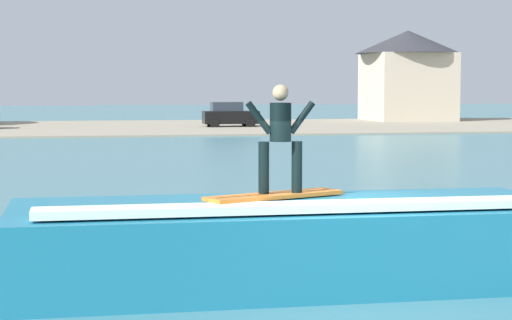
{
  "coord_description": "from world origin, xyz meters",
  "views": [
    {
      "loc": [
        -3.69,
        -12.54,
        3.02
      ],
      "look_at": [
        -0.59,
        3.74,
        1.67
      ],
      "focal_mm": 64.34,
      "sensor_mm": 36.0,
      "label": 1
    }
  ],
  "objects_px": {
    "surfer": "(280,133)",
    "car_far_shore": "(230,115)",
    "house_gabled_white": "(408,71)",
    "wave_crest": "(289,241)",
    "surfboard": "(274,195)"
  },
  "relations": [
    {
      "from": "wave_crest",
      "to": "house_gabled_white",
      "type": "xyz_separation_m",
      "value": [
        23.78,
        59.69,
        3.58
      ]
    },
    {
      "from": "surfboard",
      "to": "car_far_shore",
      "type": "relative_size",
      "value": 0.57
    },
    {
      "from": "surfboard",
      "to": "surfer",
      "type": "height_order",
      "value": "surfer"
    },
    {
      "from": "wave_crest",
      "to": "surfer",
      "type": "distance_m",
      "value": 1.71
    },
    {
      "from": "house_gabled_white",
      "to": "surfer",
      "type": "bearing_deg",
      "value": -111.8
    },
    {
      "from": "wave_crest",
      "to": "surfer",
      "type": "height_order",
      "value": "surfer"
    },
    {
      "from": "surfer",
      "to": "car_far_shore",
      "type": "relative_size",
      "value": 0.41
    },
    {
      "from": "surfboard",
      "to": "wave_crest",
      "type": "bearing_deg",
      "value": 46.0
    },
    {
      "from": "house_gabled_white",
      "to": "car_far_shore",
      "type": "bearing_deg",
      "value": -151.34
    },
    {
      "from": "surfboard",
      "to": "house_gabled_white",
      "type": "relative_size",
      "value": 0.26
    },
    {
      "from": "wave_crest",
      "to": "surfboard",
      "type": "relative_size",
      "value": 3.77
    },
    {
      "from": "car_far_shore",
      "to": "wave_crest",
      "type": "bearing_deg",
      "value": -98.13
    },
    {
      "from": "surfboard",
      "to": "car_far_shore",
      "type": "xyz_separation_m",
      "value": [
        7.54,
        50.96,
        -0.45
      ]
    },
    {
      "from": "wave_crest",
      "to": "house_gabled_white",
      "type": "bearing_deg",
      "value": 68.28
    },
    {
      "from": "surfer",
      "to": "car_far_shore",
      "type": "height_order",
      "value": "surfer"
    }
  ]
}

